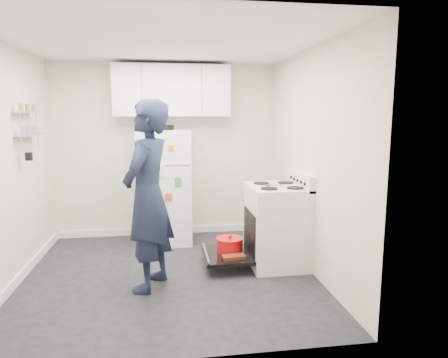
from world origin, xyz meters
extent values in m
cube|color=black|center=(0.00, 0.00, 0.00)|extent=(3.20, 3.20, 0.01)
cube|color=white|center=(0.00, 0.00, 2.50)|extent=(3.20, 3.20, 0.01)
cube|color=beige|center=(0.00, 1.60, 1.25)|extent=(3.20, 0.01, 2.50)
cube|color=beige|center=(0.00, -1.60, 1.25)|extent=(3.20, 0.01, 2.50)
cube|color=beige|center=(-1.60, 0.00, 1.25)|extent=(0.01, 3.20, 2.50)
cube|color=beige|center=(1.60, 0.00, 1.25)|extent=(0.01, 3.20, 2.50)
cube|color=white|center=(-1.59, 0.00, 0.05)|extent=(0.03, 3.20, 0.10)
cube|color=white|center=(0.00, 1.59, 0.05)|extent=(3.20, 0.03, 0.10)
cube|color=silver|center=(1.28, 0.15, 0.46)|extent=(0.65, 0.76, 0.92)
cube|color=black|center=(1.21, 0.15, 0.40)|extent=(0.53, 0.60, 0.52)
cube|color=orange|center=(1.48, 0.15, 0.40)|extent=(0.02, 0.56, 0.46)
cylinder|color=black|center=(1.26, 0.15, 0.22)|extent=(0.34, 0.34, 0.02)
cube|color=silver|center=(1.56, 0.15, 1.01)|extent=(0.08, 0.76, 0.18)
cube|color=silver|center=(1.28, 0.15, 0.94)|extent=(0.65, 0.76, 0.03)
cube|color=#B2B2B7|center=(1.23, 0.10, 0.97)|extent=(0.22, 0.03, 0.01)
cube|color=black|center=(0.68, 0.15, 0.14)|extent=(0.55, 0.70, 0.03)
cylinder|color=#B2B2B7|center=(0.43, 0.15, 0.18)|extent=(0.02, 0.66, 0.02)
cylinder|color=red|center=(0.72, 0.21, 0.23)|extent=(0.31, 0.31, 0.14)
cylinder|color=red|center=(0.72, 0.21, 0.32)|extent=(0.32, 0.32, 0.02)
sphere|color=red|center=(0.72, 0.21, 0.34)|extent=(0.04, 0.04, 0.04)
cube|color=maroon|center=(0.73, -0.03, 0.18)|extent=(0.28, 0.17, 0.04)
cube|color=maroon|center=(0.73, 0.35, 0.18)|extent=(0.29, 0.19, 0.04)
cube|color=white|center=(-0.04, 1.25, 0.78)|extent=(0.72, 0.70, 1.57)
cube|color=#4C4C4C|center=(-0.04, 0.90, 1.12)|extent=(0.68, 0.01, 0.01)
cube|color=#B2B2B7|center=(-0.32, 0.88, 1.24)|extent=(0.03, 0.03, 0.20)
cube|color=#B2B2B7|center=(-0.32, 0.88, 0.82)|extent=(0.03, 0.03, 0.55)
cylinder|color=black|center=(-0.04, 1.25, 1.60)|extent=(0.30, 0.30, 0.07)
cube|color=silver|center=(-0.09, 0.89, 1.05)|extent=(0.12, 0.01, 0.16)
cube|color=#428A2E|center=(0.14, 0.89, 0.90)|extent=(0.09, 0.01, 0.12)
cube|color=#BA7D15|center=(0.06, 0.89, 1.35)|extent=(0.07, 0.01, 0.07)
cube|color=#C33937|center=(0.01, 0.89, 0.70)|extent=(0.10, 0.01, 0.10)
cube|color=gold|center=(-0.19, 0.89, 1.28)|extent=(0.06, 0.01, 0.06)
cube|color=silver|center=(0.10, 1.43, 2.10)|extent=(1.60, 0.33, 0.70)
cube|color=#B2B2B7|center=(-1.52, 0.50, 1.80)|extent=(0.14, 0.60, 0.02)
cube|color=#B2B2B7|center=(-1.52, 0.50, 1.55)|extent=(0.14, 0.60, 0.02)
cylinder|color=black|center=(-1.49, 0.32, 1.32)|extent=(0.08, 0.08, 0.09)
imported|color=#171E35|center=(-0.20, -0.29, 0.96)|extent=(0.69, 0.82, 1.92)
camera|label=1|loc=(-0.02, -4.29, 1.77)|focal=32.00mm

